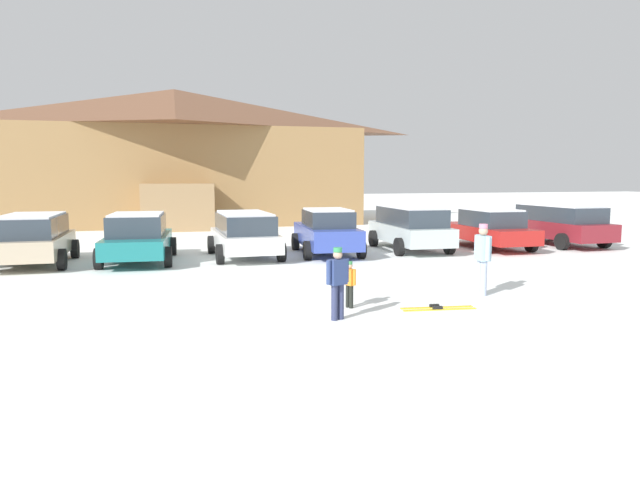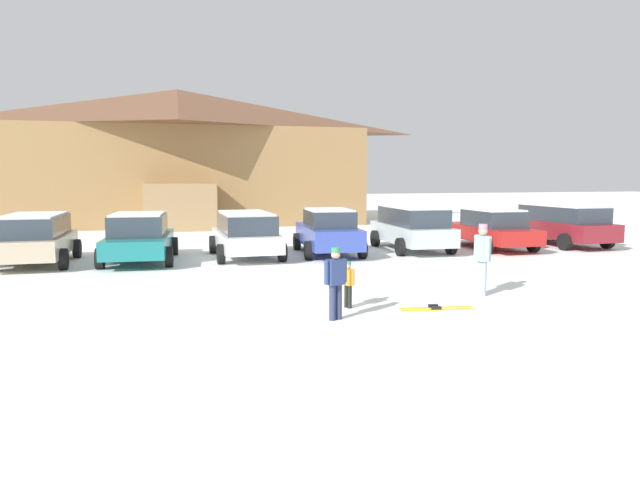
% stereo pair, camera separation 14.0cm
% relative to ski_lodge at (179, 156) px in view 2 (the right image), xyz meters
% --- Properties ---
extents(ground, '(160.00, 160.00, 0.00)m').
position_rel_ski_lodge_xyz_m(ground, '(4.15, -29.34, -4.00)').
color(ground, white).
extents(ski_lodge, '(21.60, 11.77, 7.91)m').
position_rel_ski_lodge_xyz_m(ski_lodge, '(0.00, 0.00, 0.00)').
color(ski_lodge, '#997345').
rests_on(ski_lodge, ground).
extents(parked_beige_suv, '(2.32, 4.20, 1.59)m').
position_rel_ski_lodge_xyz_m(parked_beige_suv, '(-5.06, -16.02, -3.14)').
color(parked_beige_suv, '#BDAA8D').
rests_on(parked_beige_suv, ground).
extents(parked_teal_hatchback, '(2.52, 4.57, 1.60)m').
position_rel_ski_lodge_xyz_m(parked_teal_hatchback, '(-1.93, -16.29, -3.19)').
color(parked_teal_hatchback, '#1B7577').
rests_on(parked_teal_hatchback, ground).
extents(parked_white_suv, '(2.21, 4.30, 1.56)m').
position_rel_ski_lodge_xyz_m(parked_white_suv, '(1.53, -16.19, -3.16)').
color(parked_white_suv, white).
rests_on(parked_white_suv, ground).
extents(parked_blue_hatchback, '(2.37, 4.43, 1.63)m').
position_rel_ski_lodge_xyz_m(parked_blue_hatchback, '(4.47, -16.22, -3.18)').
color(parked_blue_hatchback, '#3449A8').
rests_on(parked_blue_hatchback, ground).
extents(parked_silver_wagon, '(2.31, 4.65, 1.66)m').
position_rel_ski_lodge_xyz_m(parked_silver_wagon, '(7.79, -16.02, -3.11)').
color(parked_silver_wagon, '#B5C4C2').
rests_on(parked_silver_wagon, ground).
extents(parked_red_sedan, '(2.26, 4.63, 1.54)m').
position_rel_ski_lodge_xyz_m(parked_red_sedan, '(10.95, -16.40, -3.22)').
color(parked_red_sedan, '#AE1E1B').
rests_on(parked_red_sedan, ground).
extents(parked_maroon_van, '(2.17, 4.76, 1.64)m').
position_rel_ski_lodge_xyz_m(parked_maroon_van, '(14.30, -16.17, -3.12)').
color(parked_maroon_van, maroon).
rests_on(parked_maroon_van, ground).
extents(skier_child_in_orange_jacket, '(0.22, 0.34, 0.99)m').
position_rel_ski_lodge_xyz_m(skier_child_in_orange_jacket, '(2.46, -24.32, -3.44)').
color(skier_child_in_orange_jacket, black).
rests_on(skier_child_in_orange_jacket, ground).
extents(skier_adult_in_blue_parka, '(0.29, 0.62, 1.67)m').
position_rel_ski_lodge_xyz_m(skier_adult_in_blue_parka, '(5.86, -23.97, -3.06)').
color(skier_adult_in_blue_parka, '#9FAECC').
rests_on(skier_adult_in_blue_parka, ground).
extents(skier_teen_in_navy_coat, '(0.50, 0.30, 1.41)m').
position_rel_ski_lodge_xyz_m(skier_teen_in_navy_coat, '(1.90, -25.21, -3.21)').
color(skier_teen_in_navy_coat, navy).
rests_on(skier_teen_in_navy_coat, ground).
extents(pair_of_skis, '(1.60, 0.51, 0.08)m').
position_rel_ski_lodge_xyz_m(pair_of_skis, '(4.20, -24.95, -3.98)').
color(pair_of_skis, yellow).
rests_on(pair_of_skis, ground).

